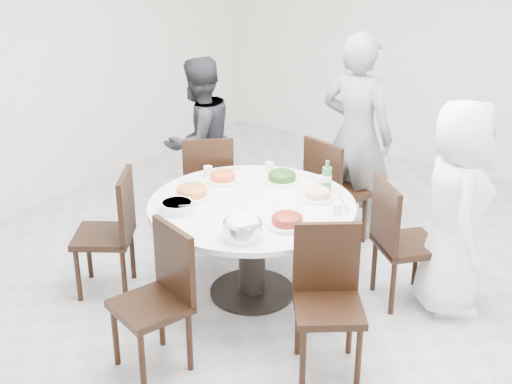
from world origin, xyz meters
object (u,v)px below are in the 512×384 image
Objects in this scene: chair_sw at (103,233)px; chair_se at (329,306)px; diner_middle at (357,136)px; diner_left at (199,141)px; chair_ne at (408,242)px; diner_right at (456,208)px; chair_nw at (207,184)px; rice_bowl at (243,230)px; chair_n at (338,191)px; chair_s at (150,303)px; dining_table at (252,249)px; beverage_bottle at (327,176)px; soup_bowl at (177,207)px.

chair_sw is 1.00× the size of chair_se.
diner_middle is 1.18× the size of diner_left.
diner_right is (0.29, 0.11, 0.31)m from chair_ne.
diner_right is (2.15, 0.14, 0.31)m from chair_nw.
diner_right is (2.18, 1.31, 0.31)m from chair_sw.
chair_n is at bearing 97.10° from rice_bowl.
chair_s is at bearing 74.61° from chair_nw.
dining_table is 0.96× the size of diner_right.
beverage_bottle reaches higher than chair_n.
chair_nw is 1.29m from beverage_bottle.
dining_table is 1.14m from chair_ne.
dining_table is 6.40× the size of soup_bowl.
diner_middle is 6.91× the size of rice_bowl.
rice_bowl is (-0.97, -1.19, 0.02)m from diner_right.
chair_se is 1.21m from beverage_bottle.
beverage_bottle reaches higher than dining_table.
chair_n is 1.00× the size of chair_sw.
diner_middle reaches higher than chair_ne.
chair_ne is 1.32m from rice_bowl.
chair_n is 1.00× the size of chair_s.
chair_nw is 2.17m from diner_right.
diner_middle is at bearing 76.55° from chair_se.
chair_ne is 1.86m from chair_nw.
beverage_bottle is (1.22, -0.07, 0.40)m from chair_nw.
rice_bowl is (0.20, -1.59, 0.33)m from chair_n.
chair_sw is 3.92× the size of beverage_bottle.
diner_middle reaches higher than chair_sw.
dining_table is 1.13m from chair_n.
chair_s is 3.92× the size of beverage_bottle.
chair_ne is 1.68m from soup_bowl.
chair_sw is 0.69m from soup_bowl.
chair_sw is 0.53× the size of diner_middle.
chair_s is 0.63× the size of diner_left.
diner_left is 1.91m from rice_bowl.
dining_table is 1.46m from diner_left.
chair_nw is at bearing 38.89° from diner_middle.
chair_s and chair_se have the same top height.
diner_right is 6.67× the size of soup_bowl.
diner_left is at bearing 24.87° from diner_middle.
chair_n is 2.22m from chair_s.
chair_n is at bearing 114.78° from chair_sw.
chair_s is (-0.94, -1.70, 0.00)m from chair_ne.
soup_bowl is at bearing 175.41° from rice_bowl.
rice_bowl is at bearing 61.21° from chair_sw.
rice_bowl is 0.61m from soup_bowl.
dining_table is 1.10m from chair_s.
rice_bowl is at bearing 97.66° from chair_ne.
beverage_bottle is (0.66, 0.92, 0.09)m from soup_bowl.
chair_nw is 1.19m from soup_bowl.
diner_middle is at bearing 117.96° from chair_sw.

